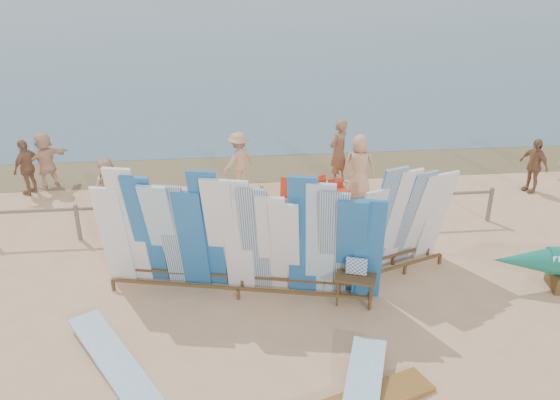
{
  "coord_description": "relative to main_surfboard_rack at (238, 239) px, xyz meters",
  "views": [
    {
      "loc": [
        -0.47,
        -9.66,
        6.88
      ],
      "look_at": [
        0.7,
        2.41,
        1.1
      ],
      "focal_mm": 38.0,
      "sensor_mm": 36.0,
      "label": 1
    }
  ],
  "objects": [
    {
      "name": "beachgoer_10",
      "position": [
        8.22,
        4.23,
        -0.47
      ],
      "size": [
        0.71,
        0.98,
        1.53
      ],
      "primitive_type": "imported",
      "rotation": [
        0.0,
        0.0,
        5.12
      ],
      "color": "#8C6042",
      "rests_on": "ground"
    },
    {
      "name": "beachgoer_6",
      "position": [
        3.38,
        4.37,
        -0.37
      ],
      "size": [
        0.92,
        0.59,
        1.75
      ],
      "primitive_type": "imported",
      "rotation": [
        0.0,
        0.0,
        2.92
      ],
      "color": "tan",
      "rests_on": "ground"
    },
    {
      "name": "fence",
      "position": [
        0.32,
        2.58,
        -0.61
      ],
      "size": [
        12.08,
        0.08,
        0.9
      ],
      "color": "#736256",
      "rests_on": "ground"
    },
    {
      "name": "flat_board_a",
      "position": [
        -2.23,
        -1.91,
        -1.24
      ],
      "size": [
        1.9,
        2.59,
        0.23
      ],
      "primitive_type": "cube",
      "rotation": [
        0.06,
        0.0,
        0.56
      ],
      "color": "#8BC0DF",
      "rests_on": "ground"
    },
    {
      "name": "wet_sand_strip",
      "position": [
        0.32,
        6.78,
        -1.24
      ],
      "size": [
        40.0,
        2.6,
        0.01
      ],
      "primitive_type": "cube",
      "color": "brown",
      "rests_on": "ground"
    },
    {
      "name": "ground",
      "position": [
        0.32,
        -0.42,
        -1.24
      ],
      "size": [
        160.0,
        160.0,
        0.0
      ],
      "primitive_type": "plane",
      "color": "tan",
      "rests_on": "ground"
    },
    {
      "name": "beachgoer_2",
      "position": [
        -3.0,
        3.18,
        -0.36
      ],
      "size": [
        0.95,
        0.76,
        1.76
      ],
      "primitive_type": "imported",
      "rotation": [
        0.0,
        0.0,
        5.8
      ],
      "color": "beige",
      "rests_on": "ground"
    },
    {
      "name": "beachgoer_extra_1",
      "position": [
        -5.55,
        5.38,
        -0.46
      ],
      "size": [
        0.79,
        0.99,
        1.56
      ],
      "primitive_type": "imported",
      "rotation": [
        0.0,
        0.0,
        4.2
      ],
      "color": "#8C6042",
      "rests_on": "ground"
    },
    {
      "name": "beachgoer_11",
      "position": [
        -5.18,
        5.82,
        -0.43
      ],
      "size": [
        1.44,
        1.36,
        1.61
      ],
      "primitive_type": "imported",
      "rotation": [
        0.0,
        0.0,
        3.87
      ],
      "color": "beige",
      "rests_on": "ground"
    },
    {
      "name": "beach_chair_right",
      "position": [
        2.27,
        3.65,
        -0.99
      ],
      "size": [
        0.73,
        0.74,
        0.84
      ],
      "rotation": [
        0.0,
        0.0,
        0.49
      ],
      "color": "red",
      "rests_on": "ground"
    },
    {
      "name": "beach_chair_left",
      "position": [
        1.42,
        3.67,
        -1.0
      ],
      "size": [
        0.63,
        0.64,
        0.82
      ],
      "rotation": [
        0.0,
        0.0,
        -0.24
      ],
      "color": "red",
      "rests_on": "ground"
    },
    {
      "name": "beachgoer_7",
      "position": [
        2.99,
        5.32,
        -0.29
      ],
      "size": [
        0.77,
        0.74,
        1.89
      ],
      "primitive_type": "imported",
      "rotation": [
        0.0,
        0.0,
        3.86
      ],
      "color": "#8C6042",
      "rests_on": "ground"
    },
    {
      "name": "side_surfboard_rack",
      "position": [
        3.45,
        0.56,
        -0.08
      ],
      "size": [
        2.31,
        1.32,
        2.59
      ],
      "rotation": [
        0.0,
        0.0,
        0.36
      ],
      "color": "brown",
      "rests_on": "ground"
    },
    {
      "name": "main_surfboard_rack",
      "position": [
        0.0,
        0.0,
        0.0
      ],
      "size": [
        5.56,
        1.8,
        2.79
      ],
      "rotation": [
        0.0,
        0.0,
        -0.22
      ],
      "color": "brown",
      "rests_on": "ground"
    },
    {
      "name": "vendor_table",
      "position": [
        2.24,
        -0.56,
        -0.9
      ],
      "size": [
        0.91,
        0.77,
        1.02
      ],
      "rotation": [
        0.0,
        0.0,
        -0.34
      ],
      "color": "brown",
      "rests_on": "ground"
    },
    {
      "name": "beachgoer_3",
      "position": [
        0.18,
        5.27,
        -0.43
      ],
      "size": [
        1.08,
        1.0,
        1.62
      ],
      "primitive_type": "imported",
      "rotation": [
        0.0,
        0.0,
        3.83
      ],
      "color": "tan",
      "rests_on": "ground"
    },
    {
      "name": "stroller",
      "position": [
        2.62,
        3.14,
        -0.86
      ],
      "size": [
        0.61,
        0.78,
        0.95
      ],
      "rotation": [
        0.0,
        0.0,
        0.21
      ],
      "color": "red",
      "rests_on": "ground"
    }
  ]
}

